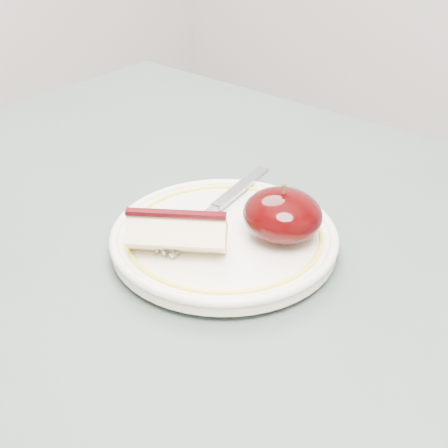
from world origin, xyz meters
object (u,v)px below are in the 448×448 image
Objects in this scene: apple_half at (282,215)px; plate at (224,237)px; table at (144,364)px; fork at (215,208)px.

plate is at bearing -145.63° from apple_half.
plate reaches higher than table.
apple_half reaches higher than plate.
apple_half is (0.04, 0.03, 0.03)m from plate.
plate is (0.02, 0.09, 0.10)m from table.
table is at bearing 177.14° from fork.
table is at bearing -102.46° from plate.
apple_half is at bearing -92.97° from fork.
fork is at bearing -174.92° from apple_half.
apple_half is at bearing 34.37° from plate.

